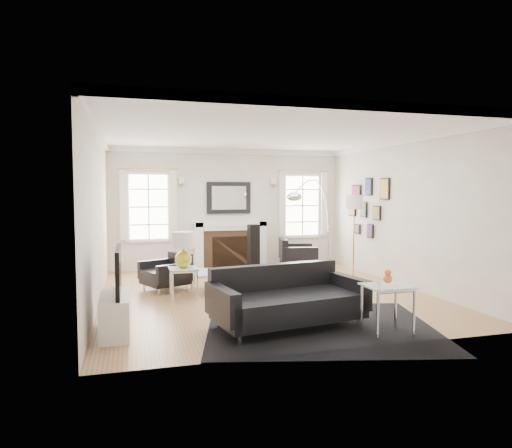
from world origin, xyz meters
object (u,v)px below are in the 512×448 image
object	(u,v)px
sofa	(286,300)
gourd_lamp	(183,247)
coffee_table	(215,273)
fireplace	(230,245)
armchair_right	(296,255)
arc_floor_lamp	(313,221)
armchair_left	(168,273)

from	to	relation	value
sofa	gourd_lamp	xyz separation A→B (m)	(-1.13, 1.95, 0.52)
sofa	coffee_table	size ratio (longest dim) A/B	2.60
fireplace	armchair_right	bearing A→B (deg)	-23.91
fireplace	gourd_lamp	xyz separation A→B (m)	(-1.41, -2.83, 0.33)
sofa	arc_floor_lamp	xyz separation A→B (m)	(1.85, 3.59, 0.80)
armchair_left	armchair_right	distance (m)	3.31
armchair_left	coffee_table	world-z (taller)	armchair_left
sofa	gourd_lamp	distance (m)	2.31
fireplace	coffee_table	world-z (taller)	fireplace
fireplace	sofa	size ratio (longest dim) A/B	0.80
armchair_left	coffee_table	size ratio (longest dim) A/B	1.25
fireplace	sofa	bearing A→B (deg)	-93.30
armchair_left	gourd_lamp	size ratio (longest dim) A/B	1.70
armchair_left	fireplace	bearing A→B (deg)	51.45
sofa	gourd_lamp	size ratio (longest dim) A/B	3.52
armchair_right	coffee_table	xyz separation A→B (m)	(-2.20, -1.77, 0.00)
sofa	armchair_left	world-z (taller)	sofa
armchair_right	gourd_lamp	distance (m)	3.61
armchair_left	sofa	bearing A→B (deg)	-64.28
gourd_lamp	fireplace	bearing A→B (deg)	63.52
fireplace	arc_floor_lamp	xyz separation A→B (m)	(1.58, -1.18, 0.61)
gourd_lamp	arc_floor_lamp	xyz separation A→B (m)	(2.99, 1.64, 0.28)
armchair_right	coffee_table	bearing A→B (deg)	-141.23
fireplace	coffee_table	bearing A→B (deg)	-108.59
sofa	armchair_right	bearing A→B (deg)	68.10
armchair_right	gourd_lamp	size ratio (longest dim) A/B	1.69
armchair_left	coffee_table	distance (m)	0.89
armchair_right	gourd_lamp	bearing A→B (deg)	-141.79
arc_floor_lamp	armchair_right	bearing A→B (deg)	107.76
coffee_table	arc_floor_lamp	xyz separation A→B (m)	(2.38, 1.20, 0.82)
armchair_left	arc_floor_lamp	size ratio (longest dim) A/B	0.48
armchair_right	coffee_table	distance (m)	2.82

